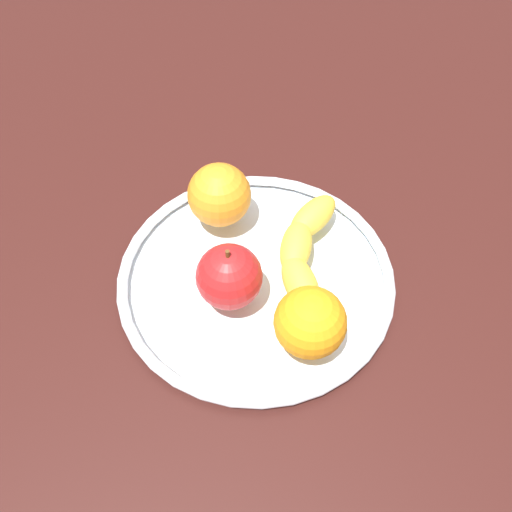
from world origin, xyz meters
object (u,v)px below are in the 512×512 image
object	(u,v)px
apple	(229,277)
orange_back_left	(219,195)
orange_front_left	(310,322)
fruit_bowl	(256,277)
banana	(304,250)

from	to	relation	value
apple	orange_back_left	bearing A→B (deg)	-174.89
orange_front_left	fruit_bowl	bearing A→B (deg)	-150.55
orange_back_left	orange_front_left	xyz separation A→B (cm)	(17.04, 8.75, -0.12)
fruit_bowl	apple	bearing A→B (deg)	-44.68
fruit_bowl	banana	size ratio (longest dim) A/B	1.74
banana	orange_front_left	xyz separation A→B (cm)	(10.17, -0.45, 1.85)
banana	orange_back_left	size ratio (longest dim) A/B	2.40
apple	fruit_bowl	bearing A→B (deg)	135.32
fruit_bowl	orange_front_left	size ratio (longest dim) A/B	4.32
fruit_bowl	orange_back_left	bearing A→B (deg)	-155.25
fruit_bowl	apple	world-z (taller)	apple
fruit_bowl	orange_front_left	xyz separation A→B (cm)	(8.64, 4.88, 4.46)
fruit_bowl	orange_front_left	world-z (taller)	orange_front_left
banana	orange_front_left	bearing A→B (deg)	11.27
orange_back_left	banana	bearing A→B (deg)	53.25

